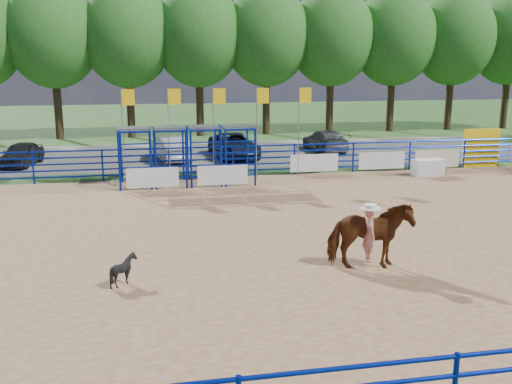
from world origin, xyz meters
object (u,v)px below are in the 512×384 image
(horse_and_rider, at_px, (370,233))
(car_c, at_px, (234,146))
(calf, at_px, (124,270))
(car_d, at_px, (325,141))
(car_b, at_px, (171,149))
(announcer_table, at_px, (428,167))
(car_a, at_px, (21,154))

(horse_and_rider, relative_size, car_c, 0.50)
(calf, height_order, car_c, car_c)
(calf, relative_size, car_d, 0.17)
(horse_and_rider, xyz_separation_m, car_d, (5.13, 19.74, -0.32))
(car_b, bearing_deg, announcer_table, 140.01)
(announcer_table, relative_size, car_d, 0.33)
(car_b, height_order, car_d, car_b)
(horse_and_rider, distance_m, car_a, 21.76)
(car_b, relative_size, car_c, 0.85)
(horse_and_rider, distance_m, car_d, 20.40)
(calf, xyz_separation_m, car_a, (-5.81, 17.99, 0.23))
(announcer_table, bearing_deg, horse_and_rider, -123.63)
(car_c, height_order, car_d, car_c)
(announcer_table, height_order, car_c, car_c)
(calf, distance_m, car_c, 19.28)
(car_b, distance_m, car_c, 3.65)
(car_c, bearing_deg, car_a, 177.73)
(horse_and_rider, relative_size, car_b, 0.59)
(car_a, bearing_deg, car_c, 12.35)
(announcer_table, height_order, car_b, car_b)
(calf, relative_size, car_a, 0.21)
(car_a, xyz_separation_m, car_b, (7.79, -0.07, 0.07))
(calf, bearing_deg, announcer_table, -52.96)
(announcer_table, bearing_deg, calf, -140.80)
(car_b, bearing_deg, car_c, 177.27)
(car_c, bearing_deg, horse_and_rider, -92.39)
(car_d, bearing_deg, car_c, 10.45)
(announcer_table, height_order, horse_and_rider, horse_and_rider)
(horse_and_rider, xyz_separation_m, car_b, (-4.32, 18.00, -0.28))
(car_b, bearing_deg, calf, 72.68)
(announcer_table, relative_size, calf, 1.93)
(car_a, bearing_deg, horse_and_rider, -46.11)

